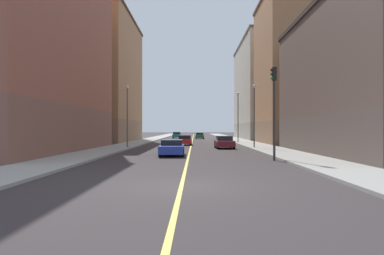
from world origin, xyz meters
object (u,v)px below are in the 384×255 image
Objects in this scene: street_lamp_left_far at (238,112)px; car_blue at (172,148)px; building_left_mid at (304,71)px; building_right_corner at (15,21)px; car_green at (200,136)px; building_right_midblock at (97,79)px; car_red at (184,140)px; building_left_far at (270,91)px; street_lamp_right_near at (127,109)px; traffic_light_left_near at (274,100)px; car_teal at (177,135)px; car_maroon at (224,142)px; street_lamp_left_near at (254,109)px.

street_lamp_left_far is 26.48m from car_blue.
building_left_mid is 36.76m from building_right_corner.
building_right_corner reaches higher than car_blue.
building_right_corner is 5.60× the size of car_green.
building_left_mid is at bearing -61.63° from car_green.
building_right_midblock is 21.92m from car_red.
building_left_far is at bearing 69.66° from car_blue.
building_left_mid is 0.78× the size of building_left_far.
building_right_corner is at bearing -143.36° from street_lamp_right_near.
building_right_corner is 13.54m from street_lamp_right_near.
traffic_light_left_near is 58.80m from car_teal.
street_lamp_left_far reaches higher than car_maroon.
street_lamp_left_near is at bearing -126.09° from building_left_mid.
building_left_far is 33.47m from car_red.
street_lamp_left_far is (13.67, 14.39, 0.34)m from street_lamp_right_near.
building_right_corner is 52.35m from car_teal.
building_right_midblock is 26.83m from car_teal.
car_teal reaches higher than car_blue.
car_maroon is at bearing -60.87° from car_red.
street_lamp_left_near is 1.59× the size of car_red.
building_right_corner is at bearing -103.83° from car_teal.
car_teal is at bearing 85.69° from street_lamp_right_near.
building_left_far is 52.09m from traffic_light_left_near.
street_lamp_right_near is at bearing -102.17° from car_green.
building_left_mid is 23.87m from building_left_far.
car_blue is at bearing -62.30° from street_lamp_right_near.
building_right_midblock is 31.84m from street_lamp_left_near.
traffic_light_left_near is 19.61m from street_lamp_right_near.
car_red is at bearing 45.16° from building_right_corner.
building_right_corner reaches higher than building_left_far.
building_left_far is at bearing -20.23° from car_teal.
traffic_light_left_near is at bearing -85.35° from car_green.
building_right_corner is at bearing -126.68° from building_left_far.
building_left_mid is 29.84m from car_blue.
car_green reaches higher than car_blue.
street_lamp_left_near is 13.48m from car_blue.
car_maroon is at bearing -102.48° from street_lamp_left_far.
building_right_midblock is at bearing 90.00° from building_right_corner.
street_lamp_right_near is at bearing 36.64° from building_right_corner.
building_right_corner is 1.13× the size of building_right_midblock.
street_lamp_right_near is (-22.66, -11.94, -6.03)m from building_left_mid.
street_lamp_right_near is 19.86m from street_lamp_left_far.
car_green is at bearing 94.65° from traffic_light_left_near.
street_lamp_left_far is (-8.99, -21.42, -5.35)m from building_left_far.
building_right_midblock is at bearing 113.04° from street_lamp_right_near.
car_teal reaches higher than car_green.
building_left_mid is 2.79× the size of street_lamp_left_far.
car_green is at bearing 69.06° from building_right_corner.
street_lamp_left_near reaches higher than car_teal.
building_left_mid reaches higher than traffic_light_left_near.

